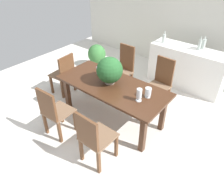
% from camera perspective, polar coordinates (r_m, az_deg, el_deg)
% --- Properties ---
extents(ground_plane, '(7.04, 7.04, 0.00)m').
position_cam_1_polar(ground_plane, '(4.36, 1.79, -5.96)').
color(ground_plane, silver).
extents(back_wall, '(6.40, 0.10, 2.60)m').
position_cam_1_polar(back_wall, '(5.85, 18.67, 17.26)').
color(back_wall, silver).
rests_on(back_wall, ground).
extents(dining_table, '(2.03, 0.90, 0.75)m').
position_cam_1_polar(dining_table, '(3.84, 0.03, 0.01)').
color(dining_table, '#422616').
rests_on(dining_table, ground).
extents(chair_far_right, '(0.44, 0.45, 1.02)m').
position_cam_1_polar(chair_far_right, '(4.38, 12.86, 2.27)').
color(chair_far_right, brown).
rests_on(chair_far_right, ground).
extents(chair_near_left, '(0.46, 0.46, 0.96)m').
position_cam_1_polar(chair_near_left, '(3.67, -15.26, -5.47)').
color(chair_near_left, brown).
rests_on(chair_near_left, ground).
extents(chair_near_right, '(0.44, 0.47, 0.96)m').
position_cam_1_polar(chair_near_right, '(3.12, -4.99, -12.43)').
color(chair_near_right, brown).
rests_on(chair_near_right, ground).
extents(chair_far_left, '(0.41, 0.43, 1.05)m').
position_cam_1_polar(chair_far_left, '(4.79, 3.25, 6.02)').
color(chair_far_left, brown).
rests_on(chair_far_left, ground).
extents(chair_head_end, '(0.45, 0.48, 0.93)m').
position_cam_1_polar(chair_head_end, '(4.76, -12.53, 4.43)').
color(chair_head_end, brown).
rests_on(chair_head_end, ground).
extents(flower_centerpiece, '(0.46, 0.46, 0.49)m').
position_cam_1_polar(flower_centerpiece, '(3.72, -0.64, 5.10)').
color(flower_centerpiece, gray).
rests_on(flower_centerpiece, dining_table).
extents(crystal_vase_left, '(0.10, 0.10, 0.17)m').
position_cam_1_polar(crystal_vase_left, '(3.46, 9.57, -0.64)').
color(crystal_vase_left, silver).
rests_on(crystal_vase_left, dining_table).
extents(crystal_vase_center_near, '(0.09, 0.09, 0.22)m').
position_cam_1_polar(crystal_vase_center_near, '(3.34, 7.23, -1.20)').
color(crystal_vase_center_near, silver).
rests_on(crystal_vase_center_near, dining_table).
extents(wine_glass, '(0.07, 0.07, 0.14)m').
position_cam_1_polar(wine_glass, '(4.10, -3.74, 5.54)').
color(wine_glass, silver).
rests_on(wine_glass, dining_table).
extents(kitchen_counter, '(1.69, 0.55, 0.93)m').
position_cam_1_polar(kitchen_counter, '(5.25, 19.12, 5.49)').
color(kitchen_counter, white).
rests_on(kitchen_counter, ground).
extents(wine_bottle_amber, '(0.06, 0.06, 0.29)m').
position_cam_1_polar(wine_bottle_amber, '(5.02, 22.23, 10.93)').
color(wine_bottle_amber, '#B2BFB7').
rests_on(wine_bottle_amber, kitchen_counter).
extents(wine_bottle_green, '(0.08, 0.08, 0.27)m').
position_cam_1_polar(wine_bottle_green, '(5.21, 13.63, 13.09)').
color(wine_bottle_green, '#B2BFB7').
rests_on(wine_bottle_green, kitchen_counter).
extents(wine_bottle_clear, '(0.08, 0.08, 0.28)m').
position_cam_1_polar(wine_bottle_clear, '(5.10, 23.12, 11.02)').
color(wine_bottle_clear, '#B2BFB7').
rests_on(wine_bottle_clear, kitchen_counter).
extents(potted_plant_floor, '(0.48, 0.48, 0.64)m').
position_cam_1_polar(potted_plant_floor, '(5.90, -4.05, 9.10)').
color(potted_plant_floor, brown).
rests_on(potted_plant_floor, ground).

